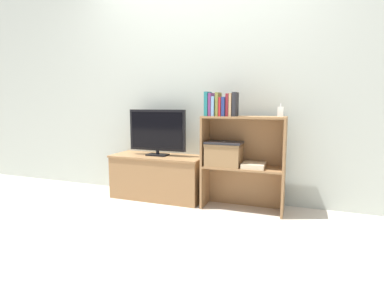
# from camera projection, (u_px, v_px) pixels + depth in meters

# --- Properties ---
(ground_plane) EXTENTS (16.00, 16.00, 0.00)m
(ground_plane) POSITION_uv_depth(u_px,v_px,m) (187.00, 208.00, 2.93)
(ground_plane) COLOR #BCB2A3
(wall_back) EXTENTS (10.00, 0.05, 2.40)m
(wall_back) POSITION_uv_depth(u_px,v_px,m) (201.00, 86.00, 3.17)
(wall_back) COLOR #B2BCB2
(wall_back) RESTS_ON ground_plane
(tv_stand) EXTENTS (1.00, 0.40, 0.46)m
(tv_stand) POSITION_uv_depth(u_px,v_px,m) (158.00, 177.00, 3.22)
(tv_stand) COLOR olive
(tv_stand) RESTS_ON ground_plane
(tv) EXTENTS (0.64, 0.14, 0.49)m
(tv) POSITION_uv_depth(u_px,v_px,m) (157.00, 131.00, 3.16)
(tv) COLOR black
(tv) RESTS_ON tv_stand
(bookshelf_lower_tier) EXTENTS (0.77, 0.28, 0.42)m
(bookshelf_lower_tier) POSITION_uv_depth(u_px,v_px,m) (243.00, 181.00, 2.91)
(bookshelf_lower_tier) COLOR olive
(bookshelf_lower_tier) RESTS_ON ground_plane
(bookshelf_upper_tier) EXTENTS (0.77, 0.28, 0.48)m
(bookshelf_upper_tier) POSITION_uv_depth(u_px,v_px,m) (245.00, 135.00, 2.85)
(bookshelf_upper_tier) COLOR olive
(bookshelf_upper_tier) RESTS_ON bookshelf_lower_tier
(book_teal) EXTENTS (0.03, 0.15, 0.23)m
(book_teal) POSITION_uv_depth(u_px,v_px,m) (208.00, 104.00, 2.84)
(book_teal) COLOR #1E7075
(book_teal) RESTS_ON bookshelf_upper_tier
(book_plum) EXTENTS (0.03, 0.15, 0.21)m
(book_plum) POSITION_uv_depth(u_px,v_px,m) (211.00, 105.00, 2.83)
(book_plum) COLOR #6B2D66
(book_plum) RESTS_ON bookshelf_upper_tier
(book_skyblue) EXTENTS (0.03, 0.15, 0.18)m
(book_skyblue) POSITION_uv_depth(u_px,v_px,m) (215.00, 106.00, 2.82)
(book_skyblue) COLOR #709ECC
(book_skyblue) RESTS_ON bookshelf_upper_tier
(book_olive) EXTENTS (0.03, 0.14, 0.22)m
(book_olive) POSITION_uv_depth(u_px,v_px,m) (218.00, 104.00, 2.80)
(book_olive) COLOR olive
(book_olive) RESTS_ON bookshelf_upper_tier
(book_crimson) EXTENTS (0.02, 0.15, 0.17)m
(book_crimson) POSITION_uv_depth(u_px,v_px,m) (221.00, 107.00, 2.80)
(book_crimson) COLOR #B22328
(book_crimson) RESTS_ON bookshelf_upper_tier
(book_navy) EXTENTS (0.03, 0.15, 0.18)m
(book_navy) POSITION_uv_depth(u_px,v_px,m) (225.00, 107.00, 2.79)
(book_navy) COLOR navy
(book_navy) RESTS_ON bookshelf_upper_tier
(book_maroon) EXTENTS (0.02, 0.14, 0.21)m
(book_maroon) POSITION_uv_depth(u_px,v_px,m) (228.00, 105.00, 2.77)
(book_maroon) COLOR maroon
(book_maroon) RESTS_ON bookshelf_upper_tier
(book_tan) EXTENTS (0.02, 0.15, 0.21)m
(book_tan) POSITION_uv_depth(u_px,v_px,m) (232.00, 105.00, 2.76)
(book_tan) COLOR tan
(book_tan) RESTS_ON bookshelf_upper_tier
(book_charcoal) EXTENTS (0.03, 0.15, 0.22)m
(book_charcoal) POSITION_uv_depth(u_px,v_px,m) (235.00, 104.00, 2.75)
(book_charcoal) COLOR #232328
(book_charcoal) RESTS_ON bookshelf_upper_tier
(baby_monitor) EXTENTS (0.05, 0.03, 0.12)m
(baby_monitor) POSITION_uv_depth(u_px,v_px,m) (280.00, 112.00, 2.66)
(baby_monitor) COLOR white
(baby_monitor) RESTS_ON bookshelf_upper_tier
(storage_basket_left) EXTENTS (0.34, 0.25, 0.21)m
(storage_basket_left) POSITION_uv_depth(u_px,v_px,m) (224.00, 154.00, 2.87)
(storage_basket_left) COLOR #937047
(storage_basket_left) RESTS_ON bookshelf_lower_tier
(laptop) EXTENTS (0.34, 0.23, 0.02)m
(laptop) POSITION_uv_depth(u_px,v_px,m) (224.00, 143.00, 2.86)
(laptop) COLOR #2D2D33
(laptop) RESTS_ON storage_basket_left
(magazine_stack) EXTENTS (0.21, 0.23, 0.04)m
(magazine_stack) POSITION_uv_depth(u_px,v_px,m) (254.00, 165.00, 2.78)
(magazine_stack) COLOR beige
(magazine_stack) RESTS_ON bookshelf_lower_tier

